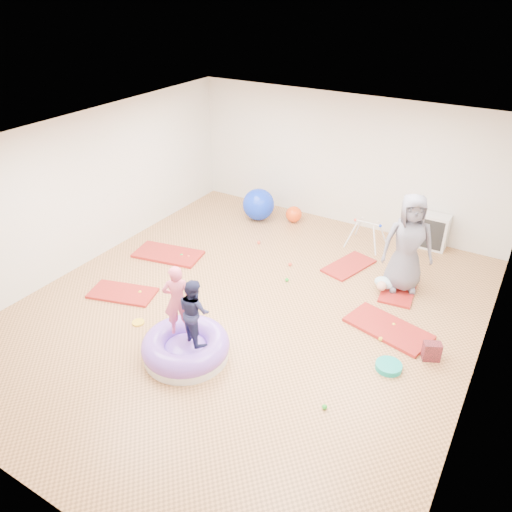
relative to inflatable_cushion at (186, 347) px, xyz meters
The scene contains 19 objects.
room 1.88m from the inflatable_cushion, 83.24° to the left, with size 7.01×8.01×2.81m.
gym_mat_front_left 2.07m from the inflatable_cushion, 160.15° to the left, with size 1.13×0.57×0.05m, color #A60E1A.
gym_mat_mid_left 3.07m from the inflatable_cushion, 134.64° to the left, with size 1.32×0.66×0.05m, color #A60E1A.
gym_mat_center_back 3.77m from the inflatable_cushion, 73.28° to the left, with size 1.06×0.53×0.04m, color #A60E1A.
gym_mat_right 3.16m from the inflatable_cushion, 42.15° to the left, with size 1.30×0.65×0.05m, color #A60E1A.
gym_mat_rear_right 3.96m from the inflatable_cushion, 57.17° to the left, with size 1.09×0.54×0.05m, color #A60E1A.
inflatable_cushion is the anchor object (origin of this frame).
child_pink 0.79m from the inflatable_cushion, 150.12° to the left, with size 0.40×0.27×1.11m, color #DE5876.
child_navy 0.73m from the inflatable_cushion, 24.01° to the left, with size 0.48×0.38×1.00m, color #1D2043.
adult_caregiver 4.06m from the inflatable_cushion, 57.22° to the left, with size 0.86×0.56×1.76m, color slate.
infant 3.68m from the inflatable_cushion, 58.67° to the left, with size 0.36×0.37×0.21m.
ball_pit_balls 2.08m from the inflatable_cushion, 86.57° to the left, with size 4.34×3.49×0.07m.
exercise_ball_blue 4.79m from the inflatable_cushion, 107.96° to the left, with size 0.71×0.71×0.71m, color #0E30D9.
exercise_ball_orange 4.89m from the inflatable_cushion, 98.55° to the left, with size 0.36×0.36×0.36m, color #ED4612.
infant_play_gym 4.69m from the inflatable_cushion, 76.98° to the left, with size 0.70×0.67×0.54m.
cube_shelf 5.62m from the inflatable_cushion, 67.56° to the left, with size 0.72×0.35×0.72m.
balance_disc 2.91m from the inflatable_cushion, 25.55° to the left, with size 0.37×0.37×0.08m, color #0D988B.
backpack 3.55m from the inflatable_cushion, 29.81° to the left, with size 0.25×0.15×0.29m, color maroon.
yellow_toy 1.17m from the inflatable_cushion, 169.16° to the left, with size 0.20×0.20×0.03m, color gold.
Camera 1 is at (3.59, -5.69, 4.89)m, focal length 35.00 mm.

